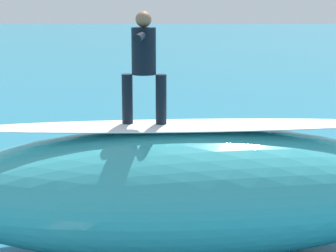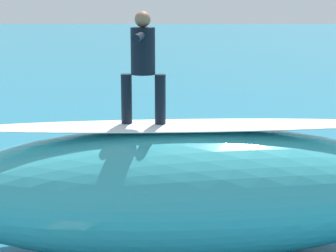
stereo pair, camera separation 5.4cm
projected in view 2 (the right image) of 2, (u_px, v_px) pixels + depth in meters
ground_plane at (223, 204)px, 11.30m from camera, size 120.00×120.00×0.00m
wave_crest at (183, 192)px, 9.02m from camera, size 7.26×2.87×1.87m
wave_foam_lip at (183, 126)px, 8.81m from camera, size 6.09×1.24×0.08m
surfboard_riding at (144, 127)px, 8.78m from camera, size 2.00×0.69×0.07m
surfer_riding at (143, 59)px, 8.58m from camera, size 0.62×1.49×1.57m
surfboard_paddling at (184, 164)px, 13.72m from camera, size 1.86×2.09×0.09m
surfer_paddling at (180, 157)px, 13.58m from camera, size 1.30×1.52×0.32m
foam_patch_mid at (295, 189)px, 11.96m from camera, size 1.31×1.26×0.09m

